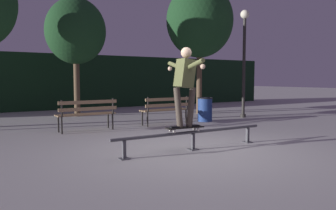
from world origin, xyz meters
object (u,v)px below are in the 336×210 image
object	(u,v)px
tree_far_right	(200,21)
lamp_post_right	(244,50)
park_bench_leftmost	(87,112)
skateboard	(185,128)
park_bench_left_center	(166,107)
skateboarder	(185,80)
trash_can	(205,109)
tree_behind_benches	(76,32)
grind_rail	(193,135)

from	to	relation	value
tree_far_right	lamp_post_right	bearing A→B (deg)	-72.85
park_bench_leftmost	tree_far_right	xyz separation A→B (m)	(5.33, 2.15, 3.19)
skateboard	park_bench_left_center	world-z (taller)	park_bench_left_center
park_bench_left_center	skateboarder	bearing A→B (deg)	-115.13
park_bench_left_center	lamp_post_right	world-z (taller)	lamp_post_right
skateboarder	park_bench_left_center	xyz separation A→B (m)	(1.59, 3.39, -0.86)
park_bench_left_center	trash_can	bearing A→B (deg)	2.21
skateboard	trash_can	xyz separation A→B (m)	(3.14, 3.45, -0.05)
tree_behind_benches	lamp_post_right	xyz separation A→B (m)	(5.13, -3.55, -0.70)
park_bench_left_center	tree_far_right	world-z (taller)	tree_far_right
grind_rail	lamp_post_right	xyz separation A→B (m)	(4.83, 3.61, 2.19)
skateboard	trash_can	size ratio (longest dim) A/B	0.99
tree_behind_benches	trash_can	distance (m)	5.65
park_bench_leftmost	tree_behind_benches	xyz separation A→B (m)	(0.80, 3.78, 2.65)
grind_rail	trash_can	distance (m)	4.53
skateboarder	tree_behind_benches	bearing A→B (deg)	90.76
park_bench_left_center	tree_behind_benches	xyz separation A→B (m)	(-1.68, 3.78, 2.65)
trash_can	skateboarder	bearing A→B (deg)	-132.34
skateboarder	grind_rail	bearing A→B (deg)	0.08
skateboard	skateboarder	world-z (taller)	skateboarder
tree_behind_benches	tree_far_right	world-z (taller)	tree_far_right
lamp_post_right	trash_can	distance (m)	2.81
park_bench_leftmost	trash_can	world-z (taller)	park_bench_leftmost
skateboard	park_bench_left_center	xyz separation A→B (m)	(1.59, 3.39, 0.08)
skateboarder	park_bench_leftmost	world-z (taller)	skateboarder
skateboarder	skateboard	bearing A→B (deg)	174.43
lamp_post_right	skateboarder	bearing A→B (deg)	-144.34
skateboard	park_bench_leftmost	size ratio (longest dim) A/B	0.49
lamp_post_right	tree_behind_benches	bearing A→B (deg)	145.27
park_bench_leftmost	lamp_post_right	bearing A→B (deg)	2.15
park_bench_leftmost	trash_can	distance (m)	4.04
skateboarder	tree_far_right	size ratio (longest dim) A/B	0.30
park_bench_leftmost	lamp_post_right	world-z (taller)	lamp_post_right
park_bench_left_center	trash_can	size ratio (longest dim) A/B	2.02
grind_rail	trash_can	xyz separation A→B (m)	(2.94, 3.45, 0.12)
tree_behind_benches	tree_far_right	bearing A→B (deg)	-19.77
tree_far_right	grind_rail	bearing A→B (deg)	-127.45
grind_rail	tree_far_right	distance (m)	7.77
tree_far_right	trash_can	distance (m)	4.13
skateboarder	trash_can	xyz separation A→B (m)	(3.14, 3.45, -0.98)
skateboarder	park_bench_leftmost	distance (m)	3.61
park_bench_left_center	tree_behind_benches	size ratio (longest dim) A/B	0.36
skateboarder	trash_can	world-z (taller)	skateboarder
grind_rail	skateboard	size ratio (longest dim) A/B	4.42
lamp_post_right	park_bench_left_center	bearing A→B (deg)	-176.31
skateboarder	tree_behind_benches	distance (m)	7.38
park_bench_left_center	lamp_post_right	bearing A→B (deg)	3.69
tree_far_right	trash_can	xyz separation A→B (m)	(-1.30, -2.09, -3.32)
grind_rail	park_bench_left_center	xyz separation A→B (m)	(1.39, 3.39, 0.24)
grind_rail	skateboarder	bearing A→B (deg)	-179.92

